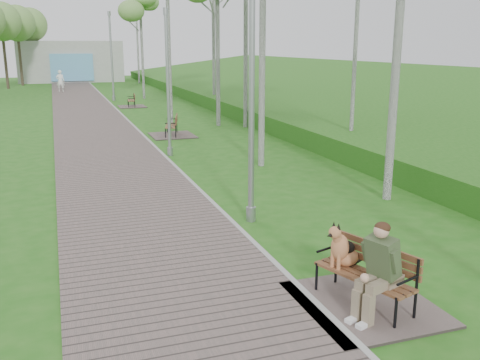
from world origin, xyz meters
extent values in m
plane|color=#205F15|center=(0.00, 0.00, 0.00)|extent=(120.00, 120.00, 0.00)
cube|color=#60534E|center=(-1.75, 21.50, 0.02)|extent=(3.50, 67.00, 0.04)
cube|color=#999993|center=(0.00, 21.50, 0.03)|extent=(0.10, 67.00, 0.05)
cube|color=#3E7626|center=(12.00, 20.00, 0.00)|extent=(14.00, 70.00, 1.60)
cube|color=#9E9E99|center=(-1.50, 51.00, 2.00)|extent=(10.00, 5.00, 4.00)
cube|color=#5798C4|center=(-1.50, 48.40, 1.50)|extent=(4.00, 0.20, 2.60)
cube|color=#60534E|center=(0.67, -0.84, 0.02)|extent=(1.84, 2.04, 0.04)
cube|color=brown|center=(0.62, -0.84, 0.46)|extent=(0.93, 1.60, 0.04)
cube|color=brown|center=(0.85, -0.76, 0.74)|extent=(0.53, 1.46, 0.34)
cube|color=#60534E|center=(1.14, 14.61, 0.02)|extent=(1.73, 1.93, 0.04)
cube|color=brown|center=(1.09, 14.61, 0.43)|extent=(0.78, 1.51, 0.04)
cube|color=brown|center=(1.31, 14.55, 0.69)|extent=(0.40, 1.41, 0.32)
cube|color=#60534E|center=(1.05, 25.79, 0.02)|extent=(1.58, 1.76, 0.04)
cube|color=brown|center=(1.00, 25.79, 0.40)|extent=(0.53, 1.35, 0.04)
cube|color=brown|center=(1.21, 25.77, 0.63)|extent=(0.17, 1.32, 0.29)
cylinder|color=gray|center=(0.42, 3.27, 0.16)|extent=(0.21, 0.21, 0.31)
cylinder|color=gray|center=(0.42, 3.27, 2.61)|extent=(0.13, 0.13, 5.22)
cylinder|color=gray|center=(0.23, 10.70, 0.14)|extent=(0.19, 0.19, 0.28)
cylinder|color=gray|center=(0.23, 10.70, 2.32)|extent=(0.11, 0.11, 4.64)
cylinder|color=gray|center=(0.23, 10.70, 4.69)|extent=(0.17, 0.17, 0.23)
cylinder|color=gray|center=(0.42, 29.88, 0.17)|extent=(0.22, 0.22, 0.33)
cylinder|color=gray|center=(0.42, 29.88, 2.78)|extent=(0.13, 0.13, 5.55)
cylinder|color=gray|center=(0.42, 29.88, 5.61)|extent=(0.20, 0.20, 0.28)
imported|color=white|center=(-2.80, 37.97, 0.86)|extent=(0.71, 0.55, 1.73)
cylinder|color=silver|center=(2.57, 8.20, 4.28)|extent=(0.20, 0.20, 8.56)
cylinder|color=silver|center=(5.97, 8.63, 4.90)|extent=(0.16, 0.16, 9.80)
cylinder|color=silver|center=(1.52, 16.60, 4.60)|extent=(0.21, 0.21, 9.20)
cylinder|color=silver|center=(4.80, 15.91, 4.77)|extent=(0.20, 0.20, 9.55)
cylinder|color=silver|center=(3.76, 16.71, 4.27)|extent=(0.18, 0.18, 8.54)
cylinder|color=silver|center=(5.52, 23.38, 4.91)|extent=(0.18, 0.18, 9.82)
cylinder|color=silver|center=(2.57, 30.68, 4.22)|extent=(0.18, 0.18, 8.45)
cylinder|color=silver|center=(4.59, 46.06, 5.82)|extent=(0.21, 0.21, 11.63)
camera|label=1|loc=(-3.34, -6.91, 3.66)|focal=40.00mm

